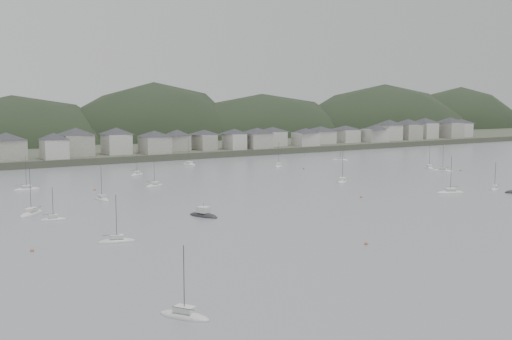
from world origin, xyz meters
TOP-DOWN VIEW (x-y plane):
  - ground at (0.00, 0.00)m, footprint 900.00×900.00m
  - far_shore_land at (0.00, 295.00)m, footprint 900.00×250.00m
  - forested_ridge at (4.83, 269.40)m, footprint 851.55×103.94m
  - waterfront_town at (50.59, 183.34)m, footprint 451.48×28.46m
  - sailboat_lead at (-18.04, 128.80)m, footprint 7.56×6.41m
  - moored_fleet at (-7.96, 65.20)m, footprint 236.63×176.99m
  - motor_launch_far at (-35.06, 43.00)m, footprint 5.84×9.18m
  - mooring_buoys at (-1.13, 57.18)m, footprint 173.14×127.88m

SIDE VIEW (x-z plane):
  - forested_ridge at x=4.83m, z-range -62.57..40.00m
  - ground at x=0.00m, z-range 0.00..0.00m
  - mooring_buoys at x=-1.13m, z-range -0.20..0.50m
  - moored_fleet at x=-7.96m, z-range -6.28..6.63m
  - sailboat_lead at x=-18.04m, z-range -5.01..5.37m
  - motor_launch_far at x=-35.06m, z-range -1.74..2.31m
  - far_shore_land at x=0.00m, z-range 0.00..3.00m
  - waterfront_town at x=50.59m, z-range 2.20..15.12m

